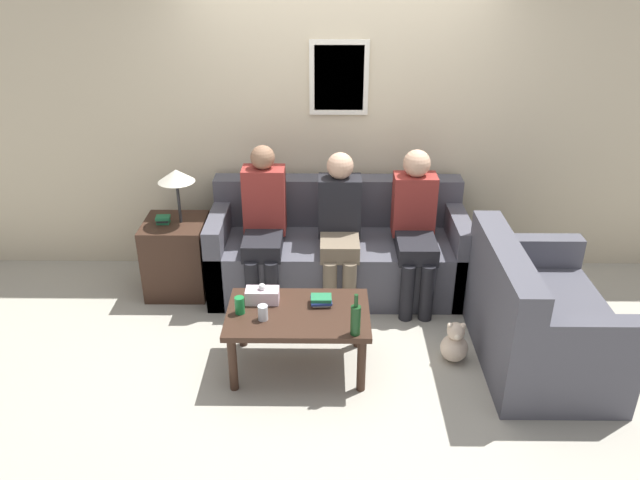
{
  "coord_description": "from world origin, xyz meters",
  "views": [
    {
      "loc": [
        -0.1,
        -4.2,
        2.76
      ],
      "look_at": [
        -0.14,
        -0.1,
        0.73
      ],
      "focal_mm": 35.0,
      "sensor_mm": 36.0,
      "label": 1
    }
  ],
  "objects": [
    {
      "name": "coffee_table",
      "position": [
        -0.29,
        -0.64,
        0.39
      ],
      "size": [
        0.97,
        0.62,
        0.45
      ],
      "color": "#382319",
      "rests_on": "ground_plane"
    },
    {
      "name": "wall_back",
      "position": [
        0.0,
        0.94,
        1.3
      ],
      "size": [
        9.0,
        0.08,
        2.6
      ],
      "color": "beige",
      "rests_on": "ground_plane"
    },
    {
      "name": "person_middle",
      "position": [
        0.01,
        0.31,
        0.68
      ],
      "size": [
        0.34,
        0.58,
        1.22
      ],
      "color": "#756651",
      "rests_on": "ground_plane"
    },
    {
      "name": "ground_plane",
      "position": [
        0.0,
        0.0,
        0.0
      ],
      "size": [
        16.0,
        16.0,
        0.0
      ],
      "primitive_type": "plane",
      "color": "#ADA899"
    },
    {
      "name": "book_stack",
      "position": [
        -0.13,
        -0.54,
        0.49
      ],
      "size": [
        0.15,
        0.13,
        0.06
      ],
      "color": "beige",
      "rests_on": "coffee_table"
    },
    {
      "name": "person_right",
      "position": [
        0.61,
        0.33,
        0.68
      ],
      "size": [
        0.34,
        0.64,
        1.24
      ],
      "color": "black",
      "rests_on": "ground_plane"
    },
    {
      "name": "side_table_with_lamp",
      "position": [
        -1.34,
        0.41,
        0.36
      ],
      "size": [
        0.5,
        0.5,
        1.09
      ],
      "color": "#382319",
      "rests_on": "ground_plane"
    },
    {
      "name": "soda_can",
      "position": [
        -0.68,
        -0.66,
        0.51
      ],
      "size": [
        0.07,
        0.07,
        0.12
      ],
      "color": "#197A38",
      "rests_on": "coffee_table"
    },
    {
      "name": "wine_bottle",
      "position": [
        0.09,
        -0.89,
        0.56
      ],
      "size": [
        0.07,
        0.07,
        0.29
      ],
      "color": "#19421E",
      "rests_on": "coffee_table"
    },
    {
      "name": "teddy_bear",
      "position": [
        0.82,
        -0.55,
        0.13
      ],
      "size": [
        0.2,
        0.2,
        0.31
      ],
      "color": "beige",
      "rests_on": "ground_plane"
    },
    {
      "name": "couch_main",
      "position": [
        0.0,
        0.49,
        0.32
      ],
      "size": [
        2.1,
        0.83,
        0.89
      ],
      "color": "#4C4C56",
      "rests_on": "ground_plane"
    },
    {
      "name": "drinking_glass",
      "position": [
        -0.51,
        -0.73,
        0.51
      ],
      "size": [
        0.07,
        0.07,
        0.1
      ],
      "color": "silver",
      "rests_on": "coffee_table"
    },
    {
      "name": "person_left",
      "position": [
        -0.6,
        0.35,
        0.69
      ],
      "size": [
        0.34,
        0.62,
        1.27
      ],
      "color": "black",
      "rests_on": "ground_plane"
    },
    {
      "name": "couch_side",
      "position": [
        1.37,
        -0.55,
        0.32
      ],
      "size": [
        0.83,
        1.25,
        0.89
      ],
      "rotation": [
        0.0,
        0.0,
        1.57
      ],
      "color": "#4C4C56",
      "rests_on": "ground_plane"
    },
    {
      "name": "tissue_box",
      "position": [
        -0.54,
        -0.51,
        0.51
      ],
      "size": [
        0.23,
        0.12,
        0.15
      ],
      "color": "silver",
      "rests_on": "coffee_table"
    }
  ]
}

